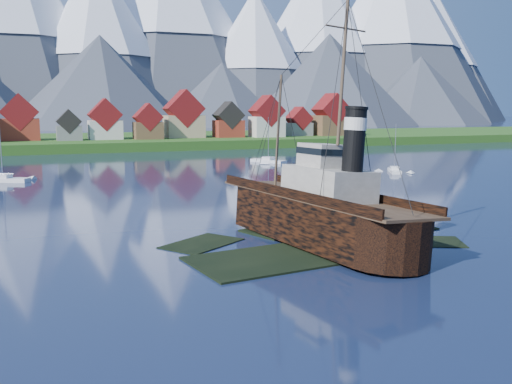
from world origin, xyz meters
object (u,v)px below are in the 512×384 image
object	(u,v)px
sailboat_d	(394,171)
sailboat_c	(3,180)
tugboat_wreck	(309,210)
sailboat_e	(268,161)

from	to	relation	value
sailboat_d	sailboat_c	bearing A→B (deg)	-162.65
tugboat_wreck	sailboat_c	world-z (taller)	tugboat_wreck
tugboat_wreck	sailboat_d	world-z (taller)	tugboat_wreck
sailboat_e	sailboat_c	bearing A→B (deg)	169.33
sailboat_e	sailboat_d	bearing A→B (deg)	-88.35
sailboat_c	sailboat_d	distance (m)	78.38
sailboat_c	sailboat_e	world-z (taller)	sailboat_c
tugboat_wreck	sailboat_d	xyz separation A→B (m)	(44.93, 49.82, -2.89)
sailboat_c	tugboat_wreck	bearing A→B (deg)	-124.59
sailboat_d	sailboat_e	distance (m)	34.77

